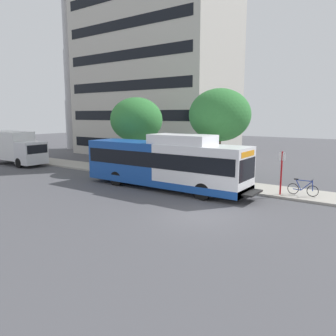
{
  "coord_description": "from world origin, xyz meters",
  "views": [
    {
      "loc": [
        -13.4,
        -7.47,
        4.85
      ],
      "look_at": [
        2.9,
        3.95,
        1.6
      ],
      "focal_mm": 34.67,
      "sensor_mm": 36.0,
      "label": 1
    }
  ],
  "objects_px": {
    "bus_stop_sign_pole": "(281,170)",
    "bicycle_parked": "(303,188)",
    "street_tree_mid_block": "(136,120)",
    "transit_bus": "(164,163)",
    "box_truck_background": "(16,147)",
    "street_tree_near_stop": "(220,115)"
  },
  "relations": [
    {
      "from": "street_tree_mid_block",
      "to": "box_truck_background",
      "type": "relative_size",
      "value": 0.89
    },
    {
      "from": "bus_stop_sign_pole",
      "to": "street_tree_mid_block",
      "type": "xyz_separation_m",
      "value": [
        1.92,
        12.87,
        2.81
      ]
    },
    {
      "from": "bicycle_parked",
      "to": "street_tree_near_stop",
      "type": "xyz_separation_m",
      "value": [
        1.37,
        6.21,
        4.29
      ]
    },
    {
      "from": "street_tree_mid_block",
      "to": "box_truck_background",
      "type": "distance_m",
      "value": 13.25
    },
    {
      "from": "bus_stop_sign_pole",
      "to": "bicycle_parked",
      "type": "height_order",
      "value": "bus_stop_sign_pole"
    },
    {
      "from": "bus_stop_sign_pole",
      "to": "street_tree_mid_block",
      "type": "distance_m",
      "value": 13.31
    },
    {
      "from": "box_truck_background",
      "to": "street_tree_near_stop",
      "type": "bearing_deg",
      "value": -79.18
    },
    {
      "from": "transit_bus",
      "to": "box_truck_background",
      "type": "height_order",
      "value": "transit_bus"
    },
    {
      "from": "bicycle_parked",
      "to": "street_tree_near_stop",
      "type": "distance_m",
      "value": 7.67
    },
    {
      "from": "street_tree_near_stop",
      "to": "street_tree_mid_block",
      "type": "distance_m",
      "value": 7.82
    },
    {
      "from": "street_tree_near_stop",
      "to": "box_truck_background",
      "type": "distance_m",
      "value": 20.79
    },
    {
      "from": "bus_stop_sign_pole",
      "to": "street_tree_mid_block",
      "type": "relative_size",
      "value": 0.42
    },
    {
      "from": "transit_bus",
      "to": "street_tree_mid_block",
      "type": "relative_size",
      "value": 1.97
    },
    {
      "from": "transit_bus",
      "to": "box_truck_background",
      "type": "xyz_separation_m",
      "value": [
        0.26,
        18.27,
        0.04
      ]
    },
    {
      "from": "bicycle_parked",
      "to": "box_truck_background",
      "type": "height_order",
      "value": "box_truck_background"
    },
    {
      "from": "bus_stop_sign_pole",
      "to": "street_tree_near_stop",
      "type": "bearing_deg",
      "value": 69.32
    },
    {
      "from": "bus_stop_sign_pole",
      "to": "box_truck_background",
      "type": "xyz_separation_m",
      "value": [
        -1.95,
        25.24,
        0.09
      ]
    },
    {
      "from": "bicycle_parked",
      "to": "street_tree_near_stop",
      "type": "relative_size",
      "value": 0.27
    },
    {
      "from": "bus_stop_sign_pole",
      "to": "bicycle_parked",
      "type": "xyz_separation_m",
      "value": [
        0.54,
        -1.16,
        -1.09
      ]
    },
    {
      "from": "bus_stop_sign_pole",
      "to": "street_tree_near_stop",
      "type": "relative_size",
      "value": 0.39
    },
    {
      "from": "bicycle_parked",
      "to": "street_tree_mid_block",
      "type": "distance_m",
      "value": 14.62
    },
    {
      "from": "bicycle_parked",
      "to": "street_tree_mid_block",
      "type": "height_order",
      "value": "street_tree_mid_block"
    }
  ]
}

